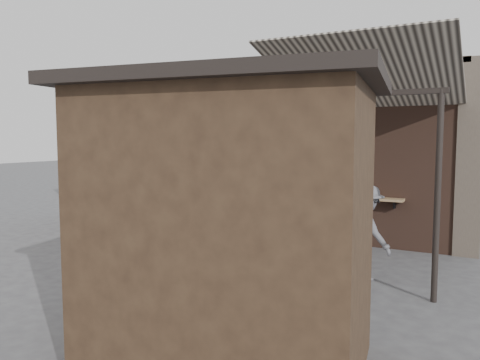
{
  "coord_description": "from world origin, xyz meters",
  "views": [
    {
      "loc": [
        5.52,
        -7.86,
        2.41
      ],
      "look_at": [
        0.71,
        1.2,
        1.48
      ],
      "focal_mm": 35.0,
      "sensor_mm": 36.0,
      "label": 1
    }
  ],
  "objects": [
    {
      "name": "awning_header",
      "position": [
        3.5,
        -0.6,
        3.08
      ],
      "size": [
        3.0,
        0.08,
        0.08
      ],
      "primitive_type": "cube",
      "color": "black",
      "rests_on": "awning_post_left"
    },
    {
      "name": "scooter_stool_7",
      "position": [
        1.7,
        2.0,
        0.36
      ],
      "size": [
        0.34,
        0.75,
        0.71
      ],
      "primitive_type": null,
      "color": "#0E0D94",
      "rests_on": "ground"
    },
    {
      "name": "scooter_stool_5",
      "position": [
        0.49,
        2.02,
        0.42
      ],
      "size": [
        0.4,
        0.88,
        0.84
      ],
      "primitive_type": null,
      "color": "#97510D",
      "rests_on": "ground"
    },
    {
      "name": "scooter_stool_0",
      "position": [
        -2.45,
        2.03,
        0.4
      ],
      "size": [
        0.38,
        0.85,
        0.8
      ],
      "primitive_type": null,
      "color": "#0F4F25",
      "rests_on": "ground"
    },
    {
      "name": "stall_roof",
      "position": [
        3.21,
        -3.69,
        2.95
      ],
      "size": [
        3.27,
        2.68,
        0.12
      ],
      "primitive_type": "cube",
      "rotation": [
        0.0,
        0.0,
        0.14
      ],
      "color": "black",
      "rests_on": "market_stall"
    },
    {
      "name": "scooter_stool_1",
      "position": [
        -1.88,
        2.0,
        0.4
      ],
      "size": [
        0.37,
        0.83,
        0.79
      ],
      "primitive_type": null,
      "color": "black",
      "rests_on": "ground"
    },
    {
      "name": "scooter_stool_6",
      "position": [
        1.09,
        1.97,
        0.36
      ],
      "size": [
        0.34,
        0.76,
        0.72
      ],
      "primitive_type": null,
      "color": "navy",
      "rests_on": "ground"
    },
    {
      "name": "awning_post_right",
      "position": [
        4.9,
        -0.6,
        1.55
      ],
      "size": [
        0.09,
        0.09,
        3.1
      ],
      "primitive_type": "cylinder",
      "color": "black",
      "rests_on": "ground"
    },
    {
      "name": "hang_rail",
      "position": [
        0.0,
        2.47,
        3.98
      ],
      "size": [
        9.5,
        0.06,
        0.06
      ],
      "primitive_type": "cylinder",
      "rotation": [
        0.0,
        1.57,
        0.0
      ],
      "color": "black",
      "rests_on": "brick_wall"
    },
    {
      "name": "tapestry_multi",
      "position": [
        2.3,
        2.48,
        3.0
      ],
      "size": [
        1.5,
        0.02,
        2.0
      ],
      "primitive_type": "cube",
      "color": "#284B93",
      "rests_on": "brick_wall"
    },
    {
      "name": "diner_right",
      "position": [
        -1.14,
        1.9,
        0.86
      ],
      "size": [
        1.05,
        0.99,
        1.72
      ],
      "primitive_type": "imported",
      "rotation": [
        0.0,
        0.0,
        0.53
      ],
      "color": "#2B2129",
      "rests_on": "ground"
    },
    {
      "name": "awning_ledger",
      "position": [
        3.5,
        2.49,
        3.95
      ],
      "size": [
        3.3,
        0.08,
        0.12
      ],
      "primitive_type": "cube",
      "color": "#33261C",
      "rests_on": "brick_wall"
    },
    {
      "name": "shopper_tan",
      "position": [
        1.45,
        0.88,
        0.77
      ],
      "size": [
        0.89,
        0.78,
        1.53
      ],
      "primitive_type": "imported",
      "rotation": [
        0.0,
        0.0,
        0.49
      ],
      "color": "#92685D",
      "rests_on": "ground"
    },
    {
      "name": "tapestry_sun",
      "position": [
        -1.7,
        2.48,
        3.0
      ],
      "size": [
        1.5,
        0.02,
        2.0
      ],
      "primitive_type": "cube",
      "color": "orange",
      "rests_on": "brick_wall"
    },
    {
      "name": "scooter_stool_2",
      "position": [
        -1.3,
        1.99,
        0.38
      ],
      "size": [
        0.36,
        0.81,
        0.77
      ],
      "primitive_type": null,
      "color": "#10570C",
      "rests_on": "ground"
    },
    {
      "name": "stall_shelf",
      "position": [
        3.07,
        -2.67,
        1.05
      ],
      "size": [
        2.2,
        0.4,
        0.06
      ],
      "primitive_type": "cube",
      "rotation": [
        0.0,
        0.0,
        0.14
      ],
      "color": "#473321",
      "rests_on": "market_stall"
    },
    {
      "name": "shelf_box",
      "position": [
        0.41,
        2.3,
        1.25
      ],
      "size": [
        0.57,
        0.27,
        0.26
      ],
      "primitive_type": "cube",
      "color": "white",
      "rests_on": "eating_counter"
    },
    {
      "name": "scooter_stool_4",
      "position": [
        -0.07,
        2.01,
        0.38
      ],
      "size": [
        0.36,
        0.81,
        0.77
      ],
      "primitive_type": null,
      "color": "#1B6D57",
      "rests_on": "ground"
    },
    {
      "name": "brick_wall",
      "position": [
        0.0,
        2.7,
        2.0
      ],
      "size": [
        10.0,
        0.4,
        4.0
      ],
      "primitive_type": "cube",
      "color": "brown",
      "rests_on": "ground"
    },
    {
      "name": "shopper_navy",
      "position": [
        2.51,
        -0.06,
        0.78
      ],
      "size": [
        0.92,
        0.39,
        1.56
      ],
      "primitive_type": "imported",
      "rotation": [
        0.0,
        0.0,
        3.13
      ],
      "color": "black",
      "rests_on": "ground"
    },
    {
      "name": "stall_sign",
      "position": [
        3.07,
        -2.67,
        2.09
      ],
      "size": [
        1.19,
        0.2,
        0.5
      ],
      "primitive_type": "cube",
      "rotation": [
        0.0,
        0.0,
        0.14
      ],
      "color": "gold",
      "rests_on": "market_stall"
    },
    {
      "name": "eating_counter",
      "position": [
        0.0,
        2.33,
        1.1
      ],
      "size": [
        8.0,
        0.32,
        0.05
      ],
      "primitive_type": "cube",
      "color": "#9E7A51",
      "rests_on": "brick_wall"
    },
    {
      "name": "awning_canvas",
      "position": [
        3.5,
        0.9,
        3.55
      ],
      "size": [
        3.2,
        3.28,
        0.97
      ],
      "primitive_type": "cube",
      "rotation": [
        -0.28,
        0.0,
        0.0
      ],
      "color": "beige",
      "rests_on": "brick_wall"
    },
    {
      "name": "shopper_grey",
      "position": [
        3.73,
        0.04,
        0.82
      ],
      "size": [
        1.22,
        1.08,
        1.64
      ],
      "primitive_type": "imported",
      "rotation": [
        0.0,
        0.0,
        2.57
      ],
      "color": "slate",
      "rests_on": "ground"
    },
    {
      "name": "pier_right",
      "position": [
        5.2,
        2.7,
        2.0
      ],
      "size": [
        0.5,
        0.5,
        4.0
      ],
      "primitive_type": "cube",
      "color": "#4C4238",
      "rests_on": "ground"
    },
    {
      "name": "tapestry_orange",
      "position": [
        0.3,
        2.48,
        3.0
      ],
      "size": [
        1.5,
        0.02,
        2.0
      ],
      "primitive_type": "cube",
      "color": "red",
      "rests_on": "brick_wall"
    },
    {
      "name": "pier_left",
      "position": [
        -5.2,
        2.7,
        2.0
      ],
      "size": [
        0.5,
        0.5,
        4.0
      ],
      "primitive_type": "cube",
      "color": "#4C4238",
      "rests_on": "ground"
    },
    {
      "name": "tapestry_redgold",
      "position": [
        -3.6,
        2.48,
        3.0
      ],
      "size": [
        1.5,
        0.02,
        2.0
      ],
      "primitive_type": "cube",
      "color": "maroon",
      "rests_on": "brick_wall"
    },
    {
      "name": "awning_post_left",
      "position": [
        2.1,
        -0.6,
        1.55
      ],
      "size": [
        0.09,
        0.09,
        3.1
      ],
      "primitive_type": "cylinder",
      "color": "black",
      "rests_on": "ground"
    },
    {
      "name": "scooter_stool_3",
      "position": [
        -0.69,
        2.03,
        0.37
      ],
      "size": [
        0.35,
        0.78,
        0.74
      ],
      "primitive_type": null,
      "color": "navy",
      "rests_on": "ground"
    },
    {
      "name": "ground",
      "position": [
        0.0,
        0.0,
        0.0
      ],
      "size": [
        70.0,
        70.0,
        0.0
      ],
      "primitive_type": "plane",
      "color": "#474749",
      "rests_on": "ground"
    },
    {
      "name": "diner_left",
      "position": [
        -2.83,
        2.0,
        0.91
      ],
      "size": [
        0.78,
        0.65,
        1.83
      ],
      "primitive_type": "imported",
      "rotation": [
        0.0,
        0.0,
        0.38
      ],
      "color": "#9DA0E4",
      "rests_on": "ground"
    },
    {
      "name": "market_stall",
      "position": [
        3.21,
        -3.69,
        1.44
      ],
      "size": [
        2.91,
        2.34,
        2.89
      ],
      "primitive_type": "cube",
      "rotation": [
        0.0,
        0.0,
        0.14
      ],
      "color": "black",
      "rests_on": "ground"
    }
  ]
}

